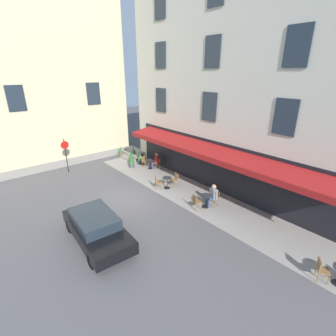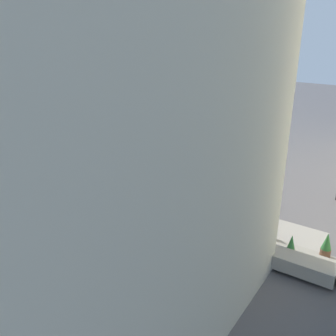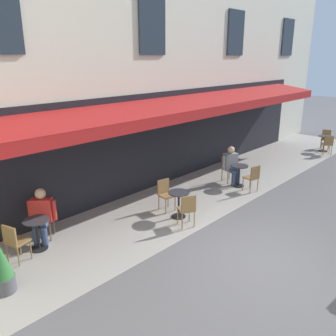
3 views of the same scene
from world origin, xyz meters
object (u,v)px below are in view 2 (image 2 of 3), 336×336
Objects in this scene: cafe_table_near_entrance at (98,170)px; seated_patron_in_grey at (90,167)px; cafe_chair_wicker_corner_left at (108,165)px; potted_plant_entrance_right at (250,214)px; cafe_chair_wicker_back_row at (30,143)px; potted_plant_by_steps at (244,229)px; cafe_chair_wicker_under_awning at (165,180)px; cafe_chair_wicker_corner_right at (142,187)px; cafe_table_far_end at (153,184)px; parked_car_black at (182,139)px; cafe_chair_wicker_facing_street at (86,171)px; potted_plant_entrance_left at (326,247)px; cafe_chair_wicker_by_window at (226,218)px; cafe_chair_wicker_near_door at (193,217)px; cafe_table_mid_terrace at (19,144)px; cafe_chair_wicker_kerbside at (10,142)px; potted_plant_mid_terrace at (270,230)px; cafe_table_streetside at (209,217)px; potted_plant_under_sign at (291,250)px; seated_companion_in_red at (198,213)px.

cafe_table_near_entrance is 0.47m from seated_patron_in_grey.
potted_plant_entrance_right is (7.87, -0.80, -0.02)m from cafe_chair_wicker_corner_left.
cafe_chair_wicker_back_row reaches higher than potted_plant_by_steps.
cafe_chair_wicker_under_awning is 1.25m from cafe_chair_wicker_corner_right.
parked_car_black reaches higher than cafe_table_far_end.
cafe_chair_wicker_back_row is 0.84× the size of potted_plant_entrance_right.
cafe_chair_wicker_facing_street is 0.91× the size of potted_plant_entrance_left.
cafe_chair_wicker_by_window is 1.22m from cafe_chair_wicker_near_door.
cafe_chair_wicker_corner_left is at bearing 74.53° from seated_patron_in_grey.
parked_car_black is (-5.21, 7.61, 0.16)m from cafe_chair_wicker_near_door.
cafe_chair_wicker_corner_right is at bearing -176.01° from potted_plant_entrance_right.
cafe_chair_wicker_back_row reaches higher than cafe_table_far_end.
cafe_chair_wicker_facing_street and cafe_chair_wicker_by_window have the same top height.
cafe_chair_wicker_facing_street is 3.97m from cafe_chair_wicker_under_awning.
cafe_chair_wicker_kerbside is (-0.61, -0.16, 0.06)m from cafe_table_mid_terrace.
potted_plant_entrance_right reaches higher than potted_plant_entrance_left.
potted_plant_entrance_left reaches higher than cafe_table_near_entrance.
cafe_chair_wicker_corner_right is (3.00, -1.14, 0.00)m from cafe_chair_wicker_corner_left.
cafe_table_streetside is at bearing -169.23° from potted_plant_mid_terrace.
cafe_table_far_end is at bearing -9.35° from cafe_chair_wicker_corner_left.
cafe_chair_wicker_by_window is at bearing -4.48° from seated_patron_in_grey.
cafe_table_far_end is 0.63m from cafe_chair_wicker_corner_right.
potted_plant_entrance_left is at bearing 41.49° from potted_plant_under_sign.
cafe_chair_wicker_back_row is 16.42m from potted_plant_under_sign.
cafe_table_far_end is at bearing 172.96° from potted_plant_entrance_left.
seated_patron_in_grey is (-0.13, -0.40, 0.21)m from cafe_table_near_entrance.
seated_companion_in_red reaches higher than potted_plant_under_sign.
cafe_chair_wicker_under_awning is 0.21× the size of parked_car_black.
cafe_chair_wicker_by_window is at bearing -14.73° from cafe_table_far_end.
cafe_table_near_entrance is 6.89m from cafe_table_streetside.
seated_companion_in_red is (-0.90, -0.47, 0.16)m from cafe_chair_wicker_by_window.
potted_plant_entrance_right is at bearing -1.66° from cafe_chair_wicker_kerbside.
seated_patron_in_grey is 10.18m from potted_plant_under_sign.
cafe_chair_wicker_facing_street and cafe_chair_wicker_under_awning have the same top height.
cafe_chair_wicker_facing_street is 9.16m from potted_plant_mid_terrace.
cafe_chair_wicker_facing_street is 7.01m from cafe_table_streetside.
cafe_table_near_entrance is 1.00× the size of cafe_table_mid_terrace.
cafe_chair_wicker_corner_left is at bearing 160.28° from cafe_chair_wicker_near_door.
cafe_chair_wicker_kerbside is 18.33m from potted_plant_entrance_left.
cafe_chair_wicker_corner_left is 10.08m from potted_plant_under_sign.
potted_plant_by_steps is 0.89× the size of potted_plant_entrance_left.
potted_plant_by_steps is (4.92, -1.25, -0.05)m from cafe_table_far_end.
cafe_chair_wicker_back_row is at bearing 178.69° from cafe_chair_wicker_corner_left.
cafe_chair_wicker_near_door is 3.63m from potted_plant_under_sign.
potted_plant_entrance_left is 0.93× the size of potted_plant_entrance_right.
cafe_chair_wicker_kerbside is at bearing 174.28° from cafe_table_streetside.
cafe_chair_wicker_corner_left is (0.15, 0.61, 0.06)m from cafe_table_near_entrance.
cafe_chair_wicker_kerbside is at bearing -156.60° from cafe_chair_wicker_back_row.
seated_patron_in_grey reaches higher than cafe_table_far_end.
cafe_chair_wicker_corner_left is 1.00× the size of cafe_chair_wicker_facing_street.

